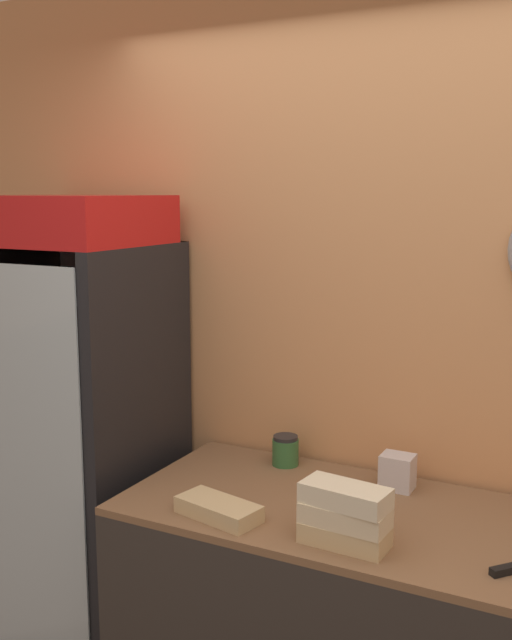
{
  "coord_description": "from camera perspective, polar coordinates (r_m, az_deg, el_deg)",
  "views": [
    {
      "loc": [
        0.63,
        -1.22,
        1.9
      ],
      "look_at": [
        -0.51,
        0.98,
        1.47
      ],
      "focal_mm": 42.0,
      "sensor_mm": 36.0,
      "label": 1
    }
  ],
  "objects": [
    {
      "name": "sandwich_stack_top",
      "position": [
        2.2,
        6.83,
        -13.14
      ],
      "size": [
        0.26,
        0.15,
        0.06
      ],
      "color": "beige",
      "rests_on": "sandwich_stack_middle"
    },
    {
      "name": "beverage_cooler",
      "position": [
        3.07,
        -12.87,
        -7.08
      ],
      "size": [
        0.66,
        0.62,
        1.88
      ],
      "color": "black",
      "rests_on": "ground_plane"
    },
    {
      "name": "napkin_dispenser",
      "position": [
        2.64,
        10.73,
        -11.3
      ],
      "size": [
        0.11,
        0.09,
        0.12
      ],
      "color": "silver",
      "rests_on": "prep_counter"
    },
    {
      "name": "sandwich_flat_right",
      "position": [
        2.4,
        -2.86,
        -14.21
      ],
      "size": [
        0.29,
        0.18,
        0.05
      ],
      "color": "tan",
      "rests_on": "prep_counter"
    },
    {
      "name": "condiment_jar",
      "position": [
        2.81,
        2.26,
        -9.91
      ],
      "size": [
        0.1,
        0.1,
        0.11
      ],
      "color": "#336B38",
      "rests_on": "prep_counter"
    },
    {
      "name": "sandwich_stack_bottom",
      "position": [
        2.25,
        6.76,
        -15.94
      ],
      "size": [
        0.26,
        0.13,
        0.06
      ],
      "color": "tan",
      "rests_on": "prep_counter"
    },
    {
      "name": "wall_back",
      "position": [
        2.68,
        13.23,
        -2.15
      ],
      "size": [
        5.2,
        0.09,
        2.7
      ],
      "color": "tan",
      "rests_on": "ground_plane"
    },
    {
      "name": "sandwich_stack_middle",
      "position": [
        2.22,
        6.79,
        -14.56
      ],
      "size": [
        0.26,
        0.13,
        0.06
      ],
      "color": "beige",
      "rests_on": "sandwich_stack_bottom"
    }
  ]
}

